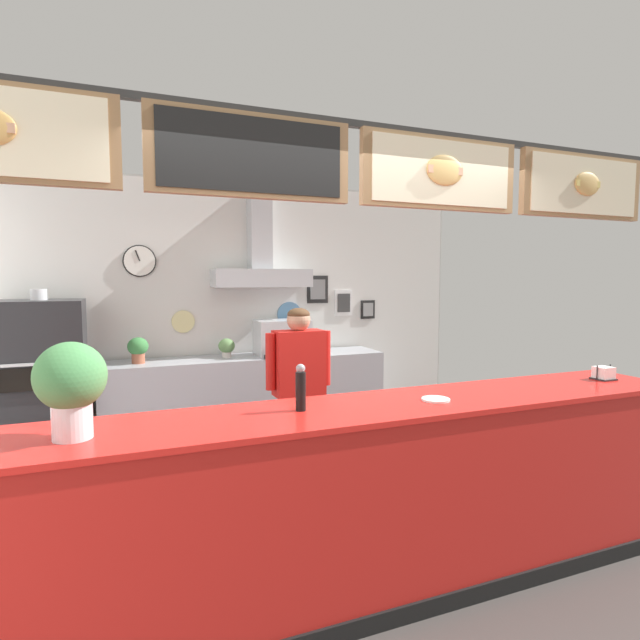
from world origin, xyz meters
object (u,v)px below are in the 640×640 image
(espresso_machine, at_px, (282,338))
(potted_thyme, at_px, (138,349))
(potted_oregano, at_px, (227,347))
(condiment_plate, at_px, (436,399))
(basil_vase, at_px, (71,385))
(potted_basil, at_px, (325,342))
(shop_worker, at_px, (299,393))
(napkin_holder, at_px, (603,374))
(pepper_grinder, at_px, (301,388))
(pizza_oven, at_px, (43,385))

(espresso_machine, bearing_deg, potted_thyme, 179.77)
(potted_thyme, height_order, potted_oregano, potted_thyme)
(potted_thyme, xyz_separation_m, condiment_plate, (1.51, -2.91, 0.01))
(condiment_plate, height_order, basil_vase, basil_vase)
(potted_basil, relative_size, potted_thyme, 0.76)
(shop_worker, distance_m, potted_oregano, 1.49)
(potted_thyme, distance_m, napkin_holder, 4.09)
(potted_basil, relative_size, condiment_plate, 1.22)
(potted_basil, distance_m, napkin_holder, 3.01)
(potted_thyme, bearing_deg, pepper_grinder, -75.73)
(potted_thyme, bearing_deg, espresso_machine, -0.23)
(pepper_grinder, bearing_deg, shop_worker, 70.97)
(potted_oregano, bearing_deg, napkin_holder, -54.84)
(potted_oregano, relative_size, pepper_grinder, 0.82)
(espresso_machine, height_order, potted_basil, espresso_machine)
(potted_thyme, distance_m, basil_vase, 2.92)
(shop_worker, xyz_separation_m, pepper_grinder, (-0.49, -1.43, 0.38))
(espresso_machine, xyz_separation_m, condiment_plate, (0.00, -2.90, -0.03))
(pepper_grinder, bearing_deg, potted_basil, 65.32)
(potted_basil, bearing_deg, pepper_grinder, -114.68)
(potted_basil, relative_size, pepper_grinder, 0.79)
(napkin_holder, bearing_deg, espresso_machine, 116.68)
(potted_basil, height_order, condiment_plate, potted_basil)
(condiment_plate, bearing_deg, pepper_grinder, 174.03)
(potted_thyme, distance_m, condiment_plate, 3.28)
(potted_thyme, height_order, pepper_grinder, pepper_grinder)
(napkin_holder, bearing_deg, potted_basil, 107.46)
(espresso_machine, bearing_deg, condiment_plate, -89.97)
(pizza_oven, distance_m, potted_basil, 2.88)
(pizza_oven, height_order, potted_basil, pizza_oven)
(condiment_plate, bearing_deg, potted_basil, 79.96)
(napkin_holder, bearing_deg, condiment_plate, -177.29)
(espresso_machine, distance_m, potted_oregano, 0.62)
(pizza_oven, xyz_separation_m, condiment_plate, (2.35, -2.81, 0.30))
(espresso_machine, xyz_separation_m, potted_thyme, (-1.51, 0.01, -0.04))
(pepper_grinder, bearing_deg, condiment_plate, -5.97)
(potted_basil, bearing_deg, napkin_holder, -72.54)
(potted_oregano, height_order, condiment_plate, potted_oregano)
(potted_oregano, xyz_separation_m, napkin_holder, (2.04, -2.89, 0.08))
(pepper_grinder, relative_size, napkin_holder, 1.87)
(potted_basil, relative_size, basil_vase, 0.46)
(potted_thyme, bearing_deg, condiment_plate, -62.55)
(pizza_oven, distance_m, pepper_grinder, 3.16)
(potted_thyme, distance_m, pepper_grinder, 2.92)
(potted_thyme, relative_size, pepper_grinder, 1.05)
(potted_oregano, height_order, pepper_grinder, pepper_grinder)
(pizza_oven, height_order, shop_worker, pizza_oven)
(pizza_oven, distance_m, potted_thyme, 0.89)
(potted_basil, height_order, basil_vase, basil_vase)
(pizza_oven, distance_m, basil_vase, 2.88)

